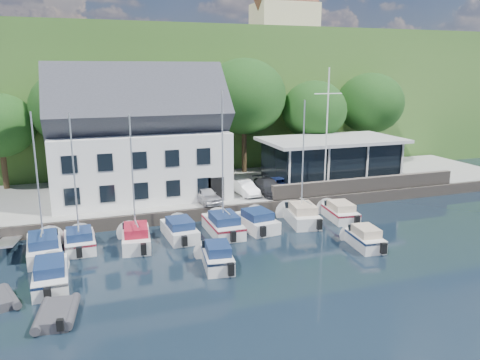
{
  "coord_description": "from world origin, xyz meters",
  "views": [
    {
      "loc": [
        -11.67,
        -22.79,
        11.53
      ],
      "look_at": [
        -0.66,
        9.0,
        3.51
      ],
      "focal_mm": 35.0,
      "sensor_mm": 36.0,
      "label": 1
    }
  ],
  "objects_px": {
    "flagpole": "(327,132)",
    "boat_r1_7": "(339,210)",
    "club_pavilion": "(331,160)",
    "boat_r1_1": "(75,187)",
    "boat_r1_2": "(133,179)",
    "harbor_building": "(139,145)",
    "boat_r2_2": "(217,254)",
    "boat_r1_4": "(223,170)",
    "car_dgrey": "(268,186)",
    "boat_r1_5": "(256,219)",
    "car_white": "(245,188)",
    "dinghy_1": "(57,312)",
    "boat_r1_3": "(179,228)",
    "car_silver": "(205,195)",
    "boat_r2_0": "(51,272)",
    "boat_r1_6": "(303,162)",
    "boat_r1_0": "(38,186)",
    "boat_r2_4": "(364,236)",
    "car_blue": "(281,184)"
  },
  "relations": [
    {
      "from": "car_silver",
      "to": "boat_r1_3",
      "type": "bearing_deg",
      "value": -134.93
    },
    {
      "from": "car_dgrey",
      "to": "boat_r1_5",
      "type": "relative_size",
      "value": 0.79
    },
    {
      "from": "boat_r1_4",
      "to": "boat_r1_3",
      "type": "bearing_deg",
      "value": 176.76
    },
    {
      "from": "harbor_building",
      "to": "boat_r1_0",
      "type": "bearing_deg",
      "value": -128.45
    },
    {
      "from": "car_dgrey",
      "to": "boat_r1_4",
      "type": "xyz_separation_m",
      "value": [
        -5.83,
        -5.67,
        3.03
      ]
    },
    {
      "from": "car_dgrey",
      "to": "boat_r1_5",
      "type": "distance_m",
      "value": 6.59
    },
    {
      "from": "boat_r1_0",
      "to": "boat_r2_4",
      "type": "height_order",
      "value": "boat_r1_0"
    },
    {
      "from": "harbor_building",
      "to": "car_silver",
      "type": "bearing_deg",
      "value": -40.92
    },
    {
      "from": "boat_r1_5",
      "to": "boat_r1_7",
      "type": "bearing_deg",
      "value": -6.24
    },
    {
      "from": "boat_r1_2",
      "to": "club_pavilion",
      "type": "bearing_deg",
      "value": 29.51
    },
    {
      "from": "car_white",
      "to": "flagpole",
      "type": "xyz_separation_m",
      "value": [
        6.8,
        -1.59,
        4.72
      ]
    },
    {
      "from": "car_silver",
      "to": "boat_r2_2",
      "type": "height_order",
      "value": "car_silver"
    },
    {
      "from": "car_dgrey",
      "to": "boat_r2_4",
      "type": "relative_size",
      "value": 0.87
    },
    {
      "from": "flagpole",
      "to": "boat_r1_4",
      "type": "distance_m",
      "value": 11.61
    },
    {
      "from": "club_pavilion",
      "to": "boat_r1_4",
      "type": "height_order",
      "value": "boat_r1_4"
    },
    {
      "from": "boat_r1_4",
      "to": "boat_r1_0",
      "type": "bearing_deg",
      "value": -178.64
    },
    {
      "from": "car_dgrey",
      "to": "boat_r1_7",
      "type": "distance_m",
      "value": 6.72
    },
    {
      "from": "boat_r1_4",
      "to": "boat_r2_4",
      "type": "distance_m",
      "value": 10.57
    },
    {
      "from": "boat_r1_5",
      "to": "boat_r1_7",
      "type": "xyz_separation_m",
      "value": [
        7.09,
        0.2,
        -0.06
      ]
    },
    {
      "from": "car_silver",
      "to": "boat_r1_2",
      "type": "distance_m",
      "value": 8.66
    },
    {
      "from": "club_pavilion",
      "to": "boat_r1_7",
      "type": "height_order",
      "value": "club_pavilion"
    },
    {
      "from": "boat_r1_6",
      "to": "dinghy_1",
      "type": "height_order",
      "value": "boat_r1_6"
    },
    {
      "from": "club_pavilion",
      "to": "boat_r1_5",
      "type": "distance_m",
      "value": 13.8
    },
    {
      "from": "boat_r1_3",
      "to": "boat_r2_4",
      "type": "bearing_deg",
      "value": -30.03
    },
    {
      "from": "flagpole",
      "to": "boat_r1_7",
      "type": "xyz_separation_m",
      "value": [
        -0.96,
        -4.2,
        -5.63
      ]
    },
    {
      "from": "harbor_building",
      "to": "boat_r2_2",
      "type": "distance_m",
      "value": 15.14
    },
    {
      "from": "car_white",
      "to": "boat_r1_5",
      "type": "relative_size",
      "value": 0.67
    },
    {
      "from": "boat_r2_0",
      "to": "boat_r1_2",
      "type": "bearing_deg",
      "value": 38.84
    },
    {
      "from": "boat_r1_1",
      "to": "boat_r1_2",
      "type": "distance_m",
      "value": 3.64
    },
    {
      "from": "flagpole",
      "to": "boat_r1_2",
      "type": "relative_size",
      "value": 1.16
    },
    {
      "from": "boat_r2_4",
      "to": "boat_r1_6",
      "type": "bearing_deg",
      "value": 113.08
    },
    {
      "from": "boat_r1_5",
      "to": "boat_r1_2",
      "type": "bearing_deg",
      "value": 175.52
    },
    {
      "from": "harbor_building",
      "to": "boat_r1_3",
      "type": "distance_m",
      "value": 9.9
    },
    {
      "from": "boat_r1_4",
      "to": "boat_r1_6",
      "type": "bearing_deg",
      "value": 1.44
    },
    {
      "from": "flagpole",
      "to": "dinghy_1",
      "type": "height_order",
      "value": "flagpole"
    },
    {
      "from": "boat_r1_0",
      "to": "boat_r1_1",
      "type": "xyz_separation_m",
      "value": [
        2.12,
        0.59,
        -0.36
      ]
    },
    {
      "from": "flagpole",
      "to": "car_silver",
      "type": "bearing_deg",
      "value": 177.98
    },
    {
      "from": "boat_r1_4",
      "to": "boat_r1_5",
      "type": "relative_size",
      "value": 1.69
    },
    {
      "from": "boat_r1_4",
      "to": "boat_r1_6",
      "type": "relative_size",
      "value": 0.98
    },
    {
      "from": "boat_r1_3",
      "to": "boat_r2_0",
      "type": "bearing_deg",
      "value": -152.17
    },
    {
      "from": "flagpole",
      "to": "boat_r1_7",
      "type": "height_order",
      "value": "flagpole"
    },
    {
      "from": "car_silver",
      "to": "car_white",
      "type": "bearing_deg",
      "value": 6.58
    },
    {
      "from": "flagpole",
      "to": "car_dgrey",
      "type": "bearing_deg",
      "value": 165.2
    },
    {
      "from": "club_pavilion",
      "to": "boat_r1_1",
      "type": "height_order",
      "value": "boat_r1_1"
    },
    {
      "from": "harbor_building",
      "to": "boat_r2_0",
      "type": "relative_size",
      "value": 2.3
    },
    {
      "from": "boat_r1_5",
      "to": "dinghy_1",
      "type": "distance_m",
      "value": 16.11
    },
    {
      "from": "car_blue",
      "to": "boat_r1_3",
      "type": "distance_m",
      "value": 11.88
    },
    {
      "from": "boat_r1_4",
      "to": "boat_r1_5",
      "type": "bearing_deg",
      "value": -0.13
    },
    {
      "from": "club_pavilion",
      "to": "boat_r1_1",
      "type": "bearing_deg",
      "value": -160.78
    },
    {
      "from": "car_blue",
      "to": "flagpole",
      "type": "bearing_deg",
      "value": -17.0
    }
  ]
}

